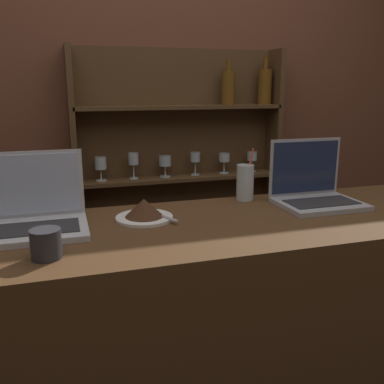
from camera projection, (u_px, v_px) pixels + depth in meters
name	position (u px, v px, depth m)	size (l,w,h in m)	color
bar_counter	(227.00, 352.00, 1.52)	(1.72, 0.58, 0.98)	#4C3019
back_wall	(151.00, 98.00, 2.47)	(7.00, 0.06, 2.70)	brown
back_shelf	(181.00, 182.00, 2.56)	(1.21, 0.18, 1.62)	brown
laptop_near	(28.00, 214.00, 1.31)	(0.35, 0.25, 0.23)	silver
laptop_far	(314.00, 190.00, 1.60)	(0.30, 0.23, 0.24)	#ADADB2
cake_plate	(144.00, 210.00, 1.41)	(0.19, 0.19, 0.07)	white
water_glass	(245.00, 182.00, 1.65)	(0.07, 0.07, 0.20)	silver
coffee_cup	(46.00, 244.00, 1.09)	(0.08, 0.08, 0.08)	#2D2D33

